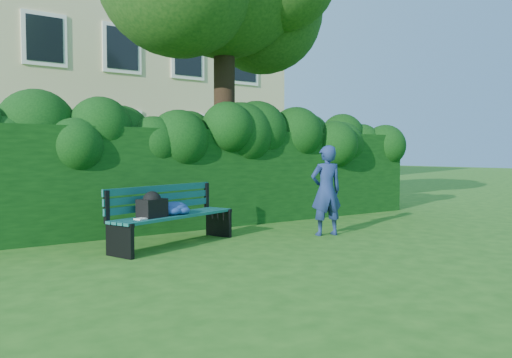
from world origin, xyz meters
TOP-DOWN VIEW (x-y plane):
  - ground at (0.00, 0.00)m, footprint 80.00×80.00m
  - apartment_building at (-0.00, 13.99)m, footprint 16.00×8.08m
  - hedge at (0.00, 2.20)m, footprint 10.00×1.00m
  - park_bench at (-1.56, 0.63)m, footprint 2.20×1.25m
  - man_reading at (1.02, 0.02)m, footprint 0.63×0.50m

SIDE VIEW (x-z plane):
  - ground at x=0.00m, z-range 0.00..0.00m
  - park_bench at x=-1.56m, z-range 0.06..0.95m
  - man_reading at x=1.02m, z-range 0.00..1.51m
  - hedge at x=0.00m, z-range 0.00..1.80m
  - apartment_building at x=0.00m, z-range 0.00..12.00m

